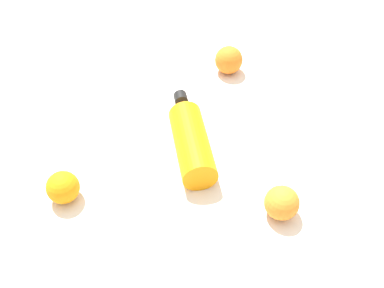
{
  "coord_description": "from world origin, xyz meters",
  "views": [
    {
      "loc": [
        -0.54,
        0.26,
        0.72
      ],
      "look_at": [
        0.04,
        -0.04,
        0.04
      ],
      "focal_mm": 41.63,
      "sensor_mm": 36.0,
      "label": 1
    }
  ],
  "objects_px": {
    "orange_0": "(229,60)",
    "orange_1": "(282,203)",
    "water_bottle": "(190,136)",
    "orange_2": "(63,187)"
  },
  "relations": [
    {
      "from": "water_bottle",
      "to": "orange_1",
      "type": "bearing_deg",
      "value": -145.02
    },
    {
      "from": "water_bottle",
      "to": "orange_1",
      "type": "distance_m",
      "value": 0.25
    },
    {
      "from": "orange_0",
      "to": "orange_2",
      "type": "distance_m",
      "value": 0.54
    },
    {
      "from": "water_bottle",
      "to": "orange_0",
      "type": "distance_m",
      "value": 0.3
    },
    {
      "from": "orange_0",
      "to": "orange_1",
      "type": "relative_size",
      "value": 1.08
    },
    {
      "from": "water_bottle",
      "to": "orange_0",
      "type": "height_order",
      "value": "water_bottle"
    },
    {
      "from": "orange_0",
      "to": "water_bottle",
      "type": "bearing_deg",
      "value": 132.84
    },
    {
      "from": "orange_0",
      "to": "orange_1",
      "type": "height_order",
      "value": "orange_0"
    },
    {
      "from": "orange_2",
      "to": "orange_0",
      "type": "bearing_deg",
      "value": -67.5
    },
    {
      "from": "water_bottle",
      "to": "orange_0",
      "type": "bearing_deg",
      "value": -29.58
    }
  ]
}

